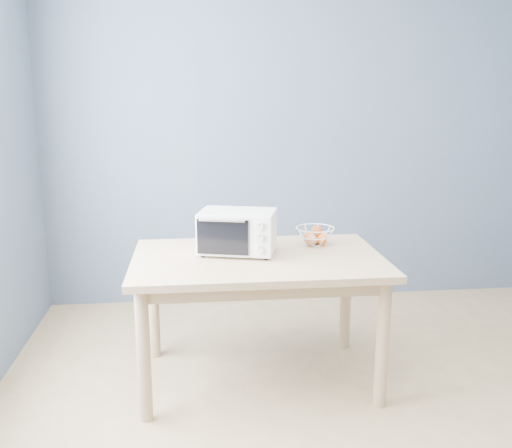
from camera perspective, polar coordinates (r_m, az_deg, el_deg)
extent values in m
cube|color=#4F5F6D|center=(4.52, 4.59, 8.51)|extent=(4.00, 0.01, 2.60)
cube|color=tan|center=(3.21, 0.18, -3.59)|extent=(1.40, 0.90, 0.04)
cylinder|color=tan|center=(3.00, -11.16, -12.80)|extent=(0.07, 0.07, 0.71)
cylinder|color=tan|center=(3.14, 12.55, -11.65)|extent=(0.07, 0.07, 0.71)
cylinder|color=tan|center=(3.67, -10.23, -7.82)|extent=(0.07, 0.07, 0.71)
cylinder|color=tan|center=(3.79, 8.97, -7.12)|extent=(0.07, 0.07, 0.71)
cube|color=silver|center=(3.24, -1.86, -0.69)|extent=(0.48, 0.38, 0.23)
cube|color=black|center=(3.25, -2.83, -0.70)|extent=(0.32, 0.31, 0.18)
cube|color=black|center=(3.11, -3.36, -1.32)|extent=(0.28, 0.08, 0.20)
cylinder|color=silver|center=(3.07, -3.45, 0.34)|extent=(0.25, 0.08, 0.01)
cube|color=silver|center=(3.08, 0.41, -1.39)|extent=(0.11, 0.04, 0.22)
cylinder|color=black|center=(3.21, -5.32, -3.18)|extent=(0.02, 0.02, 0.01)
cylinder|color=black|center=(3.14, 0.99, -3.46)|extent=(0.02, 0.02, 0.01)
cylinder|color=black|center=(3.41, -4.45, -2.19)|extent=(0.02, 0.02, 0.01)
cylinder|color=black|center=(3.35, 1.49, -2.44)|extent=(0.02, 0.02, 0.01)
cylinder|color=silver|center=(3.06, 0.38, -0.25)|extent=(0.04, 0.03, 0.04)
cylinder|color=silver|center=(3.07, 0.38, -1.44)|extent=(0.04, 0.03, 0.04)
cylinder|color=silver|center=(3.09, 0.38, -2.62)|extent=(0.04, 0.03, 0.04)
torus|color=white|center=(3.44, 5.93, -0.40)|extent=(0.30, 0.30, 0.01)
torus|color=white|center=(3.45, 5.91, -1.20)|extent=(0.24, 0.24, 0.01)
torus|color=white|center=(3.46, 5.90, -2.00)|extent=(0.14, 0.14, 0.01)
sphere|color=red|center=(3.46, 5.36, -1.40)|extent=(0.07, 0.07, 0.07)
sphere|color=orange|center=(3.45, 6.56, -1.51)|extent=(0.07, 0.07, 0.07)
sphere|color=#E18657|center=(3.50, 5.83, -1.28)|extent=(0.07, 0.07, 0.07)
sphere|color=red|center=(3.44, 6.09, -0.70)|extent=(0.07, 0.07, 0.07)
sphere|color=#E18657|center=(3.41, 5.59, -1.58)|extent=(0.07, 0.07, 0.07)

